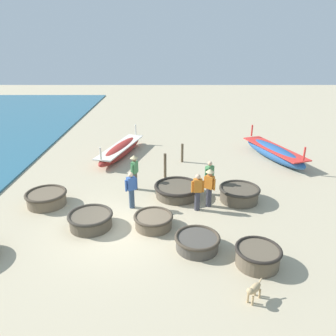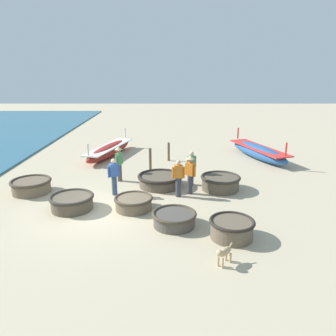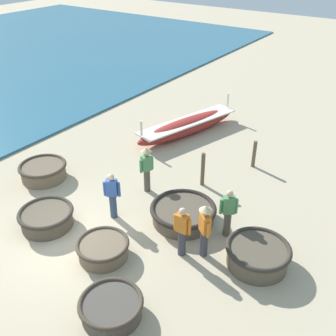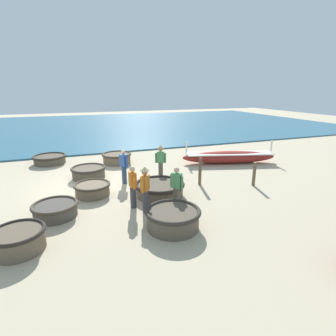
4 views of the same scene
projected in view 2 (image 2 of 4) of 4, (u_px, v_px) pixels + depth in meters
name	position (u px, v px, depth m)	size (l,w,h in m)	color
ground_plane	(99.00, 210.00, 12.27)	(80.00, 80.00, 0.00)	#BCAD8C
coracle_nearest	(133.00, 203.00, 12.31)	(1.47, 1.47, 0.50)	brown
coracle_weathered	(71.00, 202.00, 12.30)	(1.66, 1.66, 0.56)	brown
coracle_tilted	(219.00, 182.00, 14.33)	(1.74, 1.74, 0.63)	brown
coracle_far_right	(173.00, 218.00, 11.03)	(1.52, 1.52, 0.48)	#4C473F
coracle_center	(231.00, 228.00, 10.21)	(1.43, 1.43, 0.61)	brown
coracle_beside_post	(30.00, 186.00, 13.96)	(1.70, 1.70, 0.58)	brown
coracle_far_left	(159.00, 180.00, 14.76)	(2.05, 2.05, 0.54)	brown
long_boat_white_hull	(257.00, 152.00, 19.33)	(2.75, 5.28, 1.45)	#285693
long_boat_blue_hull	(108.00, 150.00, 19.83)	(2.43, 5.50, 1.31)	maroon
fisherman_crouching	(118.00, 162.00, 15.24)	(0.36, 0.50, 1.67)	#4C473D
fisherman_with_hat	(177.00, 177.00, 13.40)	(0.53, 0.23, 1.57)	#383842
fisherman_standing_left	(191.00, 167.00, 14.77)	(0.44, 0.38, 1.57)	#4C473D
fisherman_by_coracle	(189.00, 172.00, 13.67)	(0.44, 0.38, 1.67)	#383842
fisherman_hauling	(113.00, 176.00, 13.58)	(0.47, 0.36, 1.57)	#2D425B
dog	(223.00, 253.00, 8.75)	(0.52, 0.53, 0.55)	tan
mooring_post_inland	(168.00, 152.00, 18.83)	(0.14, 0.14, 1.07)	brown
mooring_post_mid_beach	(149.00, 160.00, 16.68)	(0.14, 0.14, 1.26)	brown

